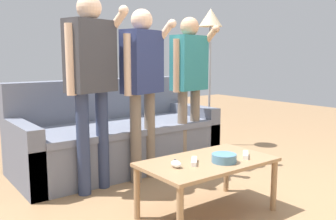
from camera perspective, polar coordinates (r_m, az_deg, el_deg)
ground_plane at (r=2.97m, az=6.66°, el=-14.32°), size 12.00×12.00×0.00m
couch at (r=3.85m, az=-8.22°, el=-4.36°), size 2.06×0.92×0.90m
coffee_table at (r=2.66m, az=6.23°, el=-8.86°), size 0.96×0.55×0.41m
snack_bowl at (r=2.60m, az=8.77°, el=-7.46°), size 0.17×0.17×0.06m
game_remote_nunchuk at (r=2.46m, az=1.28°, el=-8.45°), size 0.06×0.09×0.05m
floor_lamp at (r=4.68m, az=6.66°, el=12.24°), size 0.30×0.30×1.74m
player_left at (r=3.07m, az=-11.94°, el=6.01°), size 0.52×0.32×1.63m
player_center at (r=3.31m, az=-4.01°, el=5.56°), size 0.50×0.32×1.56m
player_right at (r=3.75m, az=3.38°, el=5.65°), size 0.48×0.32×1.54m
game_remote_wand_near at (r=2.77m, az=12.06°, el=-6.90°), size 0.15×0.14×0.03m
game_remote_wand_far at (r=2.56m, az=4.10°, el=-8.02°), size 0.14×0.15×0.03m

